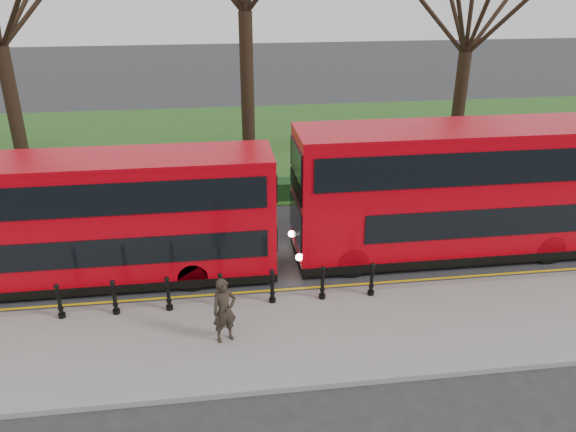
{
  "coord_description": "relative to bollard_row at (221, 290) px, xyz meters",
  "views": [
    {
      "loc": [
        0.42,
        -15.06,
        8.98
      ],
      "look_at": [
        2.53,
        0.5,
        2.0
      ],
      "focal_mm": 35.0,
      "sensor_mm": 36.0,
      "label": 1
    }
  ],
  "objects": [
    {
      "name": "ground",
      "position": [
        -0.37,
        1.35,
        -0.65
      ],
      "size": [
        120.0,
        120.0,
        0.0
      ],
      "primitive_type": "plane",
      "color": "#28282B",
      "rests_on": "ground"
    },
    {
      "name": "pavement",
      "position": [
        -0.37,
        -1.65,
        -0.58
      ],
      "size": [
        60.0,
        4.0,
        0.15
      ],
      "primitive_type": "cube",
      "color": "gray",
      "rests_on": "ground"
    },
    {
      "name": "kerb",
      "position": [
        -0.37,
        0.35,
        -0.58
      ],
      "size": [
        60.0,
        0.25,
        0.16
      ],
      "primitive_type": "cube",
      "color": "slate",
      "rests_on": "ground"
    },
    {
      "name": "grass_verge",
      "position": [
        -0.37,
        16.35,
        -0.62
      ],
      "size": [
        60.0,
        18.0,
        0.06
      ],
      "primitive_type": "cube",
      "color": "#254E1A",
      "rests_on": "ground"
    },
    {
      "name": "hedge",
      "position": [
        -0.37,
        8.15,
        -0.25
      ],
      "size": [
        60.0,
        0.9,
        0.8
      ],
      "primitive_type": "cube",
      "color": "black",
      "rests_on": "ground"
    },
    {
      "name": "yellow_line_outer",
      "position": [
        -0.37,
        0.65,
        -0.64
      ],
      "size": [
        60.0,
        0.1,
        0.01
      ],
      "primitive_type": "cube",
      "color": "yellow",
      "rests_on": "ground"
    },
    {
      "name": "yellow_line_inner",
      "position": [
        -0.37,
        0.85,
        -0.64
      ],
      "size": [
        60.0,
        0.1,
        0.01
      ],
      "primitive_type": "cube",
      "color": "yellow",
      "rests_on": "ground"
    },
    {
      "name": "tree_right",
      "position": [
        11.63,
        11.35,
        6.53
      ],
      "size": [
        6.33,
        6.33,
        9.89
      ],
      "color": "black",
      "rests_on": "ground"
    },
    {
      "name": "bollard_row",
      "position": [
        0.0,
        0.0,
        0.0
      ],
      "size": [
        8.9,
        0.15,
        1.0
      ],
      "color": "black",
      "rests_on": "pavement"
    },
    {
      "name": "bus_lead",
      "position": [
        -3.27,
        2.22,
        1.36
      ],
      "size": [
        10.04,
        2.31,
        3.99
      ],
      "color": "#B5020D",
      "rests_on": "ground"
    },
    {
      "name": "bus_rear",
      "position": [
        8.06,
        2.49,
        1.58
      ],
      "size": [
        11.13,
        2.56,
        4.43
      ],
      "color": "#B5020D",
      "rests_on": "ground"
    },
    {
      "name": "pedestrian",
      "position": [
        0.07,
        -1.61,
        0.38
      ],
      "size": [
        0.75,
        0.62,
        1.76
      ],
      "primitive_type": "imported",
      "rotation": [
        0.0,
        0.0,
        0.36
      ],
      "color": "#2C231B",
      "rests_on": "pavement"
    }
  ]
}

